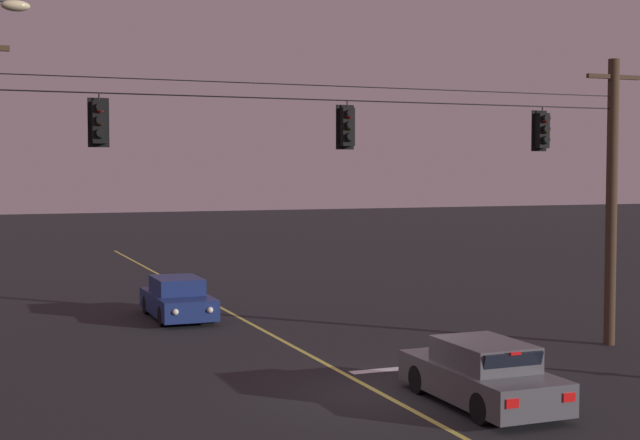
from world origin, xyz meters
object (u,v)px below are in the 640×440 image
object	(u,v)px
traffic_light_leftmost	(99,122)
car_oncoming_lead	(178,299)
car_waiting_near_lane	(482,375)
traffic_light_left_inner	(347,127)
traffic_light_centre	(543,130)

from	to	relation	value
traffic_light_leftmost	car_oncoming_lead	size ratio (longest dim) A/B	0.28
car_waiting_near_lane	car_oncoming_lead	xyz separation A→B (m)	(-3.57, 13.56, -0.00)
traffic_light_left_inner	car_oncoming_lead	xyz separation A→B (m)	(-2.32, 9.17, -5.46)
car_waiting_near_lane	traffic_light_left_inner	bearing A→B (deg)	105.93
traffic_light_centre	car_waiting_near_lane	bearing A→B (deg)	-136.15
traffic_light_leftmost	traffic_light_left_inner	world-z (taller)	same
traffic_light_left_inner	traffic_light_centre	world-z (taller)	same
traffic_light_left_inner	traffic_light_centre	size ratio (longest dim) A/B	1.00
traffic_light_leftmost	traffic_light_centre	world-z (taller)	same
car_waiting_near_lane	traffic_light_leftmost	bearing A→B (deg)	149.15
traffic_light_centre	car_oncoming_lead	distance (m)	13.42
traffic_light_leftmost	car_oncoming_lead	xyz separation A→B (m)	(3.78, 9.17, -5.46)
car_waiting_near_lane	car_oncoming_lead	distance (m)	14.02
traffic_light_left_inner	car_waiting_near_lane	xyz separation A→B (m)	(1.25, -4.39, -5.46)
traffic_light_left_inner	car_oncoming_lead	bearing A→B (deg)	104.19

